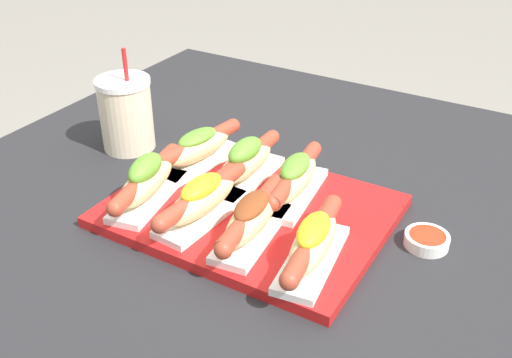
{
  "coord_description": "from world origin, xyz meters",
  "views": [
    {
      "loc": [
        0.35,
        -0.77,
        1.3
      ],
      "look_at": [
        -0.06,
        -0.07,
        0.82
      ],
      "focal_mm": 42.0,
      "sensor_mm": 36.0,
      "label": 1
    }
  ],
  "objects_px": {
    "hot_dog_1": "(202,199)",
    "hot_dog_3": "(313,243)",
    "hot_dog_0": "(146,181)",
    "hot_dog_4": "(198,148)",
    "hot_dog_6": "(295,178)",
    "hot_dog_5": "(245,163)",
    "hot_dog_2": "(252,218)",
    "drink_cup": "(126,114)",
    "serving_tray": "(250,211)",
    "sauce_bowl": "(427,240)"
  },
  "relations": [
    {
      "from": "hot_dog_0",
      "to": "hot_dog_2",
      "type": "height_order",
      "value": "hot_dog_0"
    },
    {
      "from": "hot_dog_2",
      "to": "sauce_bowl",
      "type": "xyz_separation_m",
      "value": [
        0.22,
        0.13,
        -0.04
      ]
    },
    {
      "from": "serving_tray",
      "to": "hot_dog_5",
      "type": "bearing_deg",
      "value": 126.18
    },
    {
      "from": "serving_tray",
      "to": "hot_dog_5",
      "type": "relative_size",
      "value": 2.0
    },
    {
      "from": "hot_dog_0",
      "to": "hot_dog_1",
      "type": "relative_size",
      "value": 0.99
    },
    {
      "from": "hot_dog_1",
      "to": "drink_cup",
      "type": "relative_size",
      "value": 1.07
    },
    {
      "from": "hot_dog_3",
      "to": "hot_dog_4",
      "type": "bearing_deg",
      "value": 153.37
    },
    {
      "from": "hot_dog_0",
      "to": "hot_dog_6",
      "type": "height_order",
      "value": "hot_dog_0"
    },
    {
      "from": "hot_dog_4",
      "to": "hot_dog_1",
      "type": "bearing_deg",
      "value": -52.73
    },
    {
      "from": "hot_dog_4",
      "to": "hot_dog_6",
      "type": "height_order",
      "value": "hot_dog_6"
    },
    {
      "from": "hot_dog_5",
      "to": "drink_cup",
      "type": "bearing_deg",
      "value": 175.9
    },
    {
      "from": "hot_dog_3",
      "to": "serving_tray",
      "type": "bearing_deg",
      "value": 152.21
    },
    {
      "from": "serving_tray",
      "to": "hot_dog_6",
      "type": "distance_m",
      "value": 0.09
    },
    {
      "from": "hot_dog_3",
      "to": "sauce_bowl",
      "type": "bearing_deg",
      "value": 50.01
    },
    {
      "from": "hot_dog_0",
      "to": "hot_dog_5",
      "type": "height_order",
      "value": "same"
    },
    {
      "from": "serving_tray",
      "to": "hot_dog_0",
      "type": "relative_size",
      "value": 2.03
    },
    {
      "from": "hot_dog_0",
      "to": "sauce_bowl",
      "type": "bearing_deg",
      "value": 17.44
    },
    {
      "from": "hot_dog_2",
      "to": "hot_dog_3",
      "type": "distance_m",
      "value": 0.1
    },
    {
      "from": "serving_tray",
      "to": "drink_cup",
      "type": "bearing_deg",
      "value": 165.3
    },
    {
      "from": "hot_dog_5",
      "to": "sauce_bowl",
      "type": "distance_m",
      "value": 0.32
    },
    {
      "from": "hot_dog_1",
      "to": "hot_dog_6",
      "type": "bearing_deg",
      "value": 53.59
    },
    {
      "from": "hot_dog_2",
      "to": "hot_dog_6",
      "type": "bearing_deg",
      "value": 88.46
    },
    {
      "from": "hot_dog_1",
      "to": "hot_dog_2",
      "type": "height_order",
      "value": "hot_dog_1"
    },
    {
      "from": "hot_dog_3",
      "to": "drink_cup",
      "type": "bearing_deg",
      "value": 160.95
    },
    {
      "from": "hot_dog_4",
      "to": "hot_dog_6",
      "type": "bearing_deg",
      "value": -2.3
    },
    {
      "from": "hot_dog_0",
      "to": "sauce_bowl",
      "type": "distance_m",
      "value": 0.44
    },
    {
      "from": "serving_tray",
      "to": "drink_cup",
      "type": "distance_m",
      "value": 0.34
    },
    {
      "from": "hot_dog_1",
      "to": "hot_dog_3",
      "type": "bearing_deg",
      "value": -4.07
    },
    {
      "from": "hot_dog_0",
      "to": "hot_dog_3",
      "type": "distance_m",
      "value": 0.3
    },
    {
      "from": "serving_tray",
      "to": "hot_dog_1",
      "type": "height_order",
      "value": "hot_dog_1"
    },
    {
      "from": "hot_dog_1",
      "to": "hot_dog_4",
      "type": "bearing_deg",
      "value": 127.27
    },
    {
      "from": "hot_dog_3",
      "to": "hot_dog_5",
      "type": "height_order",
      "value": "hot_dog_5"
    },
    {
      "from": "serving_tray",
      "to": "hot_dog_1",
      "type": "xyz_separation_m",
      "value": [
        -0.05,
        -0.06,
        0.04
      ]
    },
    {
      "from": "serving_tray",
      "to": "hot_dog_2",
      "type": "bearing_deg",
      "value": -56.74
    },
    {
      "from": "hot_dog_0",
      "to": "hot_dog_6",
      "type": "relative_size",
      "value": 0.99
    },
    {
      "from": "hot_dog_5",
      "to": "hot_dog_6",
      "type": "bearing_deg",
      "value": -1.25
    },
    {
      "from": "hot_dog_5",
      "to": "hot_dog_6",
      "type": "relative_size",
      "value": 1.01
    },
    {
      "from": "hot_dog_3",
      "to": "hot_dog_5",
      "type": "bearing_deg",
      "value": 143.8
    },
    {
      "from": "hot_dog_3",
      "to": "hot_dog_6",
      "type": "relative_size",
      "value": 1.0
    },
    {
      "from": "hot_dog_1",
      "to": "hot_dog_5",
      "type": "distance_m",
      "value": 0.13
    },
    {
      "from": "hot_dog_1",
      "to": "sauce_bowl",
      "type": "xyz_separation_m",
      "value": [
        0.31,
        0.13,
        -0.04
      ]
    },
    {
      "from": "hot_dog_2",
      "to": "hot_dog_5",
      "type": "distance_m",
      "value": 0.16
    },
    {
      "from": "hot_dog_5",
      "to": "hot_dog_0",
      "type": "bearing_deg",
      "value": -128.66
    },
    {
      "from": "hot_dog_6",
      "to": "drink_cup",
      "type": "height_order",
      "value": "drink_cup"
    },
    {
      "from": "serving_tray",
      "to": "drink_cup",
      "type": "height_order",
      "value": "drink_cup"
    },
    {
      "from": "hot_dog_5",
      "to": "hot_dog_6",
      "type": "distance_m",
      "value": 0.09
    },
    {
      "from": "hot_dog_1",
      "to": "hot_dog_4",
      "type": "xyz_separation_m",
      "value": [
        -0.1,
        0.13,
        -0.0
      ]
    },
    {
      "from": "hot_dog_1",
      "to": "hot_dog_6",
      "type": "xyz_separation_m",
      "value": [
        0.09,
        0.13,
        0.0
      ]
    },
    {
      "from": "hot_dog_4",
      "to": "drink_cup",
      "type": "xyz_separation_m",
      "value": [
        -0.17,
        0.01,
        0.02
      ]
    },
    {
      "from": "hot_dog_2",
      "to": "drink_cup",
      "type": "distance_m",
      "value": 0.4
    }
  ]
}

